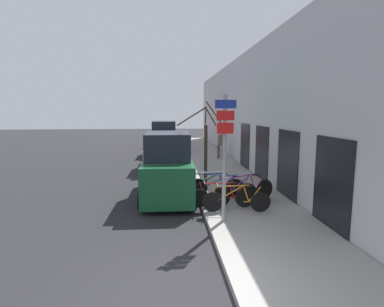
{
  "coord_description": "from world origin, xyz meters",
  "views": [
    {
      "loc": [
        -0.15,
        -4.86,
        3.26
      ],
      "look_at": [
        0.81,
        6.08,
        1.7
      ],
      "focal_mm": 28.0,
      "sensor_mm": 36.0,
      "label": 1
    }
  ],
  "objects_px": {
    "parked_car_1": "(163,152)",
    "bicycle_5": "(211,186)",
    "signpost": "(224,153)",
    "bicycle_4": "(212,187)",
    "parked_car_0": "(168,168)",
    "bicycle_3": "(223,188)",
    "street_tree": "(205,145)",
    "bicycle_1": "(222,196)",
    "parked_car_2": "(164,139)",
    "bicycle_0": "(236,200)",
    "parked_car_3": "(164,135)",
    "bicycle_2": "(244,191)",
    "pedestrian_near": "(221,143)"
  },
  "relations": [
    {
      "from": "signpost",
      "to": "bicycle_4",
      "type": "bearing_deg",
      "value": 88.83
    },
    {
      "from": "bicycle_2",
      "to": "parked_car_0",
      "type": "relative_size",
      "value": 0.52
    },
    {
      "from": "bicycle_5",
      "to": "parked_car_0",
      "type": "xyz_separation_m",
      "value": [
        -1.57,
        0.52,
        0.57
      ]
    },
    {
      "from": "signpost",
      "to": "bicycle_5",
      "type": "height_order",
      "value": "signpost"
    },
    {
      "from": "parked_car_1",
      "to": "bicycle_5",
      "type": "bearing_deg",
      "value": -73.38
    },
    {
      "from": "bicycle_3",
      "to": "bicycle_5",
      "type": "bearing_deg",
      "value": 65.33
    },
    {
      "from": "signpost",
      "to": "bicycle_2",
      "type": "distance_m",
      "value": 2.45
    },
    {
      "from": "bicycle_4",
      "to": "parked_car_3",
      "type": "distance_m",
      "value": 17.49
    },
    {
      "from": "bicycle_2",
      "to": "bicycle_4",
      "type": "bearing_deg",
      "value": 28.8
    },
    {
      "from": "signpost",
      "to": "parked_car_2",
      "type": "relative_size",
      "value": 0.77
    },
    {
      "from": "parked_car_0",
      "to": "street_tree",
      "type": "bearing_deg",
      "value": 46.11
    },
    {
      "from": "parked_car_1",
      "to": "parked_car_2",
      "type": "relative_size",
      "value": 0.98
    },
    {
      "from": "parked_car_0",
      "to": "parked_car_1",
      "type": "relative_size",
      "value": 0.99
    },
    {
      "from": "parked_car_1",
      "to": "bicycle_2",
      "type": "bearing_deg",
      "value": -68.27
    },
    {
      "from": "bicycle_2",
      "to": "bicycle_5",
      "type": "bearing_deg",
      "value": 23.7
    },
    {
      "from": "bicycle_0",
      "to": "street_tree",
      "type": "relative_size",
      "value": 0.6
    },
    {
      "from": "bicycle_1",
      "to": "bicycle_5",
      "type": "xyz_separation_m",
      "value": [
        -0.17,
        1.34,
        0.03
      ]
    },
    {
      "from": "bicycle_3",
      "to": "bicycle_5",
      "type": "distance_m",
      "value": 0.57
    },
    {
      "from": "bicycle_3",
      "to": "pedestrian_near",
      "type": "xyz_separation_m",
      "value": [
        1.64,
        9.25,
        0.63
      ]
    },
    {
      "from": "parked_car_2",
      "to": "bicycle_0",
      "type": "bearing_deg",
      "value": -79.54
    },
    {
      "from": "bicycle_3",
      "to": "parked_car_2",
      "type": "xyz_separation_m",
      "value": [
        -2.11,
        12.55,
        0.59
      ]
    },
    {
      "from": "bicycle_0",
      "to": "parked_car_1",
      "type": "xyz_separation_m",
      "value": [
        -2.34,
        8.21,
        0.43
      ]
    },
    {
      "from": "parked_car_1",
      "to": "pedestrian_near",
      "type": "height_order",
      "value": "parked_car_1"
    },
    {
      "from": "bicycle_0",
      "to": "bicycle_1",
      "type": "xyz_separation_m",
      "value": [
        -0.36,
        0.47,
        -0.01
      ]
    },
    {
      "from": "bicycle_1",
      "to": "parked_car_1",
      "type": "xyz_separation_m",
      "value": [
        -1.98,
        7.74,
        0.44
      ]
    },
    {
      "from": "bicycle_3",
      "to": "street_tree",
      "type": "distance_m",
      "value": 2.9
    },
    {
      "from": "parked_car_2",
      "to": "bicycle_3",
      "type": "bearing_deg",
      "value": -79.33
    },
    {
      "from": "bicycle_0",
      "to": "bicycle_3",
      "type": "distance_m",
      "value": 1.37
    },
    {
      "from": "bicycle_5",
      "to": "parked_car_0",
      "type": "distance_m",
      "value": 1.75
    },
    {
      "from": "parked_car_3",
      "to": "pedestrian_near",
      "type": "height_order",
      "value": "parked_car_3"
    },
    {
      "from": "signpost",
      "to": "bicycle_2",
      "type": "xyz_separation_m",
      "value": [
        1.02,
        1.62,
        -1.53
      ]
    },
    {
      "from": "signpost",
      "to": "bicycle_4",
      "type": "distance_m",
      "value": 2.84
    },
    {
      "from": "bicycle_0",
      "to": "bicycle_4",
      "type": "distance_m",
      "value": 1.71
    },
    {
      "from": "parked_car_2",
      "to": "parked_car_3",
      "type": "height_order",
      "value": "parked_car_2"
    },
    {
      "from": "bicycle_2",
      "to": "pedestrian_near",
      "type": "height_order",
      "value": "pedestrian_near"
    },
    {
      "from": "bicycle_5",
      "to": "bicycle_3",
      "type": "bearing_deg",
      "value": -130.27
    },
    {
      "from": "bicycle_5",
      "to": "parked_car_2",
      "type": "distance_m",
      "value": 12.24
    },
    {
      "from": "bicycle_4",
      "to": "bicycle_5",
      "type": "height_order",
      "value": "bicycle_4"
    },
    {
      "from": "bicycle_3",
      "to": "parked_car_1",
      "type": "xyz_separation_m",
      "value": [
        -2.16,
        6.85,
        0.41
      ]
    },
    {
      "from": "bicycle_0",
      "to": "bicycle_5",
      "type": "height_order",
      "value": "bicycle_5"
    },
    {
      "from": "bicycle_2",
      "to": "bicycle_3",
      "type": "xyz_separation_m",
      "value": [
        -0.65,
        0.48,
        -0.02
      ]
    },
    {
      "from": "bicycle_1",
      "to": "bicycle_5",
      "type": "distance_m",
      "value": 1.35
    },
    {
      "from": "parked_car_1",
      "to": "signpost",
      "type": "bearing_deg",
      "value": -77.9
    },
    {
      "from": "bicycle_5",
      "to": "parked_car_3",
      "type": "xyz_separation_m",
      "value": [
        -1.79,
        17.22,
        0.53
      ]
    },
    {
      "from": "bicycle_4",
      "to": "bicycle_5",
      "type": "xyz_separation_m",
      "value": [
        -0.02,
        0.17,
        -0.0
      ]
    },
    {
      "from": "bicycle_4",
      "to": "parked_car_0",
      "type": "xyz_separation_m",
      "value": [
        -1.59,
        0.69,
        0.57
      ]
    },
    {
      "from": "parked_car_0",
      "to": "parked_car_1",
      "type": "distance_m",
      "value": 5.89
    },
    {
      "from": "bicycle_0",
      "to": "bicycle_1",
      "type": "bearing_deg",
      "value": 42.49
    },
    {
      "from": "parked_car_0",
      "to": "pedestrian_near",
      "type": "bearing_deg",
      "value": 67.94
    },
    {
      "from": "signpost",
      "to": "bicycle_5",
      "type": "xyz_separation_m",
      "value": [
        0.02,
        2.55,
        -1.55
      ]
    }
  ]
}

